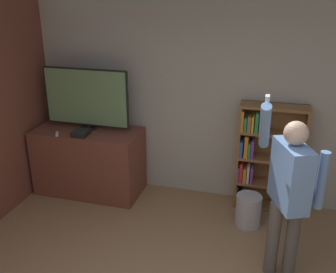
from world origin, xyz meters
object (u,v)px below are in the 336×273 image
Objects in this scene: waste_bin at (248,210)px; television at (86,98)px; bookshelf at (263,156)px; game_console at (81,133)px; person at (289,187)px.

television is at bearing 172.04° from waste_bin.
bookshelf is 3.57× the size of waste_bin.
television is 2.55m from waste_bin.
television reaches higher than waste_bin.
bookshelf is (2.34, 0.42, -0.23)m from game_console.
person is at bearing -77.97° from bookshelf.
game_console reaches higher than waste_bin.
game_console is at bearing -169.75° from bookshelf.
person is at bearing -23.20° from television.
person reaches higher than bookshelf.
game_console is at bearing -87.11° from television.
bookshelf is at bearing 4.34° from television.
waste_bin is at bearing -7.96° from television.
person is (0.28, -1.31, 0.30)m from bookshelf.
waste_bin is at bearing -177.61° from person.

